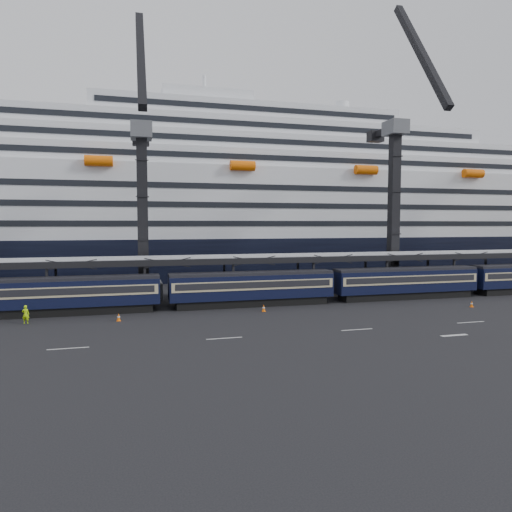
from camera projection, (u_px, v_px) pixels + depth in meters
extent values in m
plane|color=black|center=(356.00, 319.00, 44.94)|extent=(260.00, 260.00, 0.00)
cube|color=beige|center=(68.00, 348.00, 34.44)|extent=(3.00, 0.15, 0.02)
cube|color=beige|center=(224.00, 338.00, 37.51)|extent=(3.00, 0.15, 0.02)
cube|color=beige|center=(357.00, 330.00, 40.57)|extent=(3.00, 0.15, 0.02)
cube|color=beige|center=(471.00, 322.00, 43.64)|extent=(3.00, 0.15, 0.02)
cube|color=beige|center=(454.00, 335.00, 38.51)|extent=(2.50, 0.40, 0.02)
cube|color=black|center=(67.00, 310.00, 47.40)|extent=(17.48, 2.40, 0.90)
cube|color=black|center=(66.00, 293.00, 47.27)|extent=(19.00, 2.80, 2.70)
cube|color=#BEB087|center=(66.00, 290.00, 47.25)|extent=(18.62, 2.92, 1.05)
cube|color=black|center=(66.00, 290.00, 47.25)|extent=(17.86, 2.98, 0.70)
cube|color=black|center=(66.00, 279.00, 47.17)|extent=(19.00, 2.50, 0.35)
cube|color=black|center=(253.00, 302.00, 52.51)|extent=(17.48, 2.40, 0.90)
cube|color=black|center=(253.00, 286.00, 52.38)|extent=(19.00, 2.80, 2.70)
cube|color=#BEB087|center=(253.00, 284.00, 52.36)|extent=(18.62, 2.92, 1.05)
cube|color=black|center=(253.00, 283.00, 52.36)|extent=(17.86, 2.98, 0.70)
cube|color=black|center=(253.00, 273.00, 52.28)|extent=(19.00, 2.50, 0.35)
cube|color=black|center=(406.00, 295.00, 57.62)|extent=(17.48, 2.40, 0.90)
cube|color=black|center=(406.00, 281.00, 57.50)|extent=(19.00, 2.80, 2.70)
cube|color=#BEB087|center=(406.00, 278.00, 57.47)|extent=(18.62, 2.92, 1.05)
cube|color=black|center=(406.00, 278.00, 57.47)|extent=(17.86, 2.98, 0.70)
cube|color=black|center=(406.00, 269.00, 57.39)|extent=(19.00, 2.50, 0.35)
cube|color=gray|center=(305.00, 256.00, 58.07)|extent=(130.00, 6.00, 0.25)
cube|color=black|center=(314.00, 260.00, 55.19)|extent=(130.00, 0.25, 0.70)
cube|color=black|center=(297.00, 256.00, 60.98)|extent=(130.00, 0.25, 0.70)
cube|color=black|center=(47.00, 288.00, 47.89)|extent=(0.25, 0.25, 5.40)
cube|color=black|center=(56.00, 281.00, 53.29)|extent=(0.25, 0.25, 5.40)
cube|color=black|center=(145.00, 285.00, 50.44)|extent=(0.25, 0.25, 5.40)
cube|color=black|center=(144.00, 279.00, 55.84)|extent=(0.25, 0.25, 5.40)
cube|color=black|center=(233.00, 282.00, 53.00)|extent=(0.25, 0.25, 5.40)
cube|color=black|center=(224.00, 276.00, 58.40)|extent=(0.25, 0.25, 5.40)
cube|color=black|center=(314.00, 279.00, 55.55)|extent=(0.25, 0.25, 5.40)
cube|color=black|center=(298.00, 274.00, 60.95)|extent=(0.25, 0.25, 5.40)
cube|color=black|center=(387.00, 277.00, 58.11)|extent=(0.25, 0.25, 5.40)
cube|color=black|center=(365.00, 272.00, 63.51)|extent=(0.25, 0.25, 5.40)
cube|color=black|center=(454.00, 274.00, 60.67)|extent=(0.25, 0.25, 5.40)
cube|color=black|center=(428.00, 270.00, 66.07)|extent=(0.25, 0.25, 5.40)
cube|color=black|center=(485.00, 269.00, 68.62)|extent=(0.25, 0.25, 5.40)
cube|color=black|center=(246.00, 254.00, 89.05)|extent=(200.00, 28.00, 7.00)
cube|color=white|center=(246.00, 206.00, 88.39)|extent=(190.00, 26.88, 12.00)
cube|color=white|center=(246.00, 166.00, 87.87)|extent=(160.00, 24.64, 3.00)
cube|color=black|center=(264.00, 157.00, 75.94)|extent=(153.60, 0.12, 0.90)
cube|color=white|center=(246.00, 151.00, 87.66)|extent=(124.00, 21.84, 3.00)
cube|color=black|center=(261.00, 141.00, 77.08)|extent=(119.04, 0.12, 0.90)
cube|color=white|center=(246.00, 135.00, 87.45)|extent=(90.00, 19.04, 3.00)
cube|color=black|center=(259.00, 124.00, 78.22)|extent=(86.40, 0.12, 0.90)
cube|color=white|center=(246.00, 119.00, 87.24)|extent=(56.00, 16.24, 3.00)
cube|color=black|center=(257.00, 109.00, 79.36)|extent=(53.76, 0.12, 0.90)
cube|color=white|center=(204.00, 103.00, 85.02)|extent=(16.00, 12.00, 2.50)
cylinder|color=white|center=(342.00, 110.00, 92.14)|extent=(2.80, 2.80, 3.00)
cylinder|color=#FB6607|center=(99.00, 161.00, 67.80)|extent=(4.00, 1.60, 1.60)
cylinder|color=#FB6607|center=(243.00, 166.00, 73.43)|extent=(4.00, 1.60, 1.60)
cylinder|color=#FB6607|center=(366.00, 170.00, 79.05)|extent=(4.00, 1.60, 1.60)
cylinder|color=#FB6607|center=(473.00, 173.00, 84.67)|extent=(4.00, 1.60, 1.60)
cube|color=#494C51|center=(144.00, 290.00, 58.08)|extent=(4.50, 4.50, 2.00)
cube|color=black|center=(143.00, 211.00, 57.38)|extent=(1.30, 1.30, 18.00)
cube|color=#494C51|center=(141.00, 131.00, 56.69)|extent=(2.60, 3.20, 2.00)
cube|color=black|center=(141.00, 57.00, 50.63)|extent=(0.90, 12.26, 14.37)
cube|color=black|center=(141.00, 135.00, 59.12)|extent=(0.90, 5.04, 0.90)
cube|color=black|center=(141.00, 140.00, 61.56)|extent=(2.20, 1.60, 1.60)
cube|color=#494C51|center=(392.00, 282.00, 66.06)|extent=(4.50, 4.50, 2.00)
cube|color=black|center=(394.00, 206.00, 65.30)|extent=(1.30, 1.30, 20.00)
cube|color=#494C51|center=(396.00, 128.00, 64.53)|extent=(2.60, 3.20, 2.00)
cube|color=black|center=(422.00, 54.00, 58.43)|extent=(0.90, 12.21, 16.90)
cube|color=black|center=(385.00, 132.00, 67.23)|extent=(0.90, 5.60, 0.90)
cube|color=black|center=(375.00, 137.00, 69.94)|extent=(2.20, 1.60, 1.60)
imported|color=#B8F40C|center=(26.00, 314.00, 43.03)|extent=(0.68, 0.49, 1.76)
cube|color=#FB6607|center=(119.00, 321.00, 44.24)|extent=(0.39, 0.39, 0.04)
cone|color=#FB6607|center=(119.00, 317.00, 44.21)|extent=(0.33, 0.33, 0.74)
cylinder|color=white|center=(119.00, 317.00, 44.21)|extent=(0.28, 0.28, 0.12)
cube|color=#FB6607|center=(264.00, 311.00, 49.06)|extent=(0.39, 0.39, 0.04)
cone|color=#FB6607|center=(264.00, 308.00, 49.03)|extent=(0.33, 0.33, 0.74)
cylinder|color=white|center=(264.00, 308.00, 49.03)|extent=(0.28, 0.28, 0.12)
cube|color=#FB6607|center=(472.00, 307.00, 51.68)|extent=(0.38, 0.38, 0.04)
cone|color=#FB6607|center=(472.00, 304.00, 51.65)|extent=(0.32, 0.32, 0.71)
cylinder|color=white|center=(472.00, 304.00, 51.65)|extent=(0.27, 0.27, 0.12)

